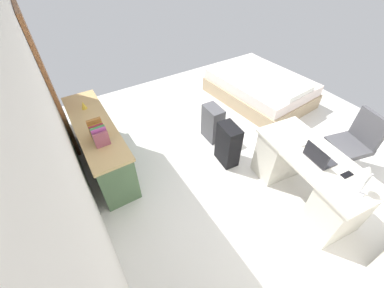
{
  "coord_description": "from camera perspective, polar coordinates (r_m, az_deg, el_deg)",
  "views": [
    {
      "loc": [
        -2.05,
        2.14,
        2.77
      ],
      "look_at": [
        -0.06,
        0.91,
        0.6
      ],
      "focal_mm": 23.01,
      "sensor_mm": 36.0,
      "label": 1
    }
  ],
  "objects": [
    {
      "name": "door_wooden",
      "position": [
        4.09,
        -30.0,
        11.71
      ],
      "size": [
        0.88,
        0.05,
        2.04
      ],
      "primitive_type": "cube",
      "color": "brown",
      "rests_on": "ground_plane"
    },
    {
      "name": "suitcase_spare_grey",
      "position": [
        4.03,
        4.79,
        4.83
      ],
      "size": [
        0.37,
        0.23,
        0.6
      ],
      "primitive_type": "cube",
      "rotation": [
        0.0,
        0.0,
        -0.03
      ],
      "color": "#4C4C51",
      "rests_on": "ground_plane"
    },
    {
      "name": "suitcase_black",
      "position": [
        3.62,
        8.34,
        -0.13
      ],
      "size": [
        0.38,
        0.25,
        0.66
      ],
      "primitive_type": "cube",
      "rotation": [
        0.0,
        0.0,
        -0.09
      ],
      "color": "black",
      "rests_on": "ground_plane"
    },
    {
      "name": "computer_mouse",
      "position": [
        3.26,
        24.42,
        0.03
      ],
      "size": [
        0.07,
        0.11,
        0.03
      ],
      "primitive_type": "ellipsoid",
      "rotation": [
        0.0,
        0.0,
        -0.12
      ],
      "color": "white",
      "rests_on": "desk"
    },
    {
      "name": "cell_phone_near_laptop",
      "position": [
        3.13,
        32.26,
        -6.04
      ],
      "size": [
        0.08,
        0.14,
        0.01
      ],
      "primitive_type": "cube",
      "rotation": [
        0.0,
        0.0,
        -0.11
      ],
      "color": "black",
      "rests_on": "desk"
    },
    {
      "name": "desk",
      "position": [
        3.41,
        25.08,
        -6.89
      ],
      "size": [
        1.51,
        0.83,
        0.74
      ],
      "color": "silver",
      "rests_on": "ground_plane"
    },
    {
      "name": "laptop",
      "position": [
        3.11,
        27.22,
        -2.67
      ],
      "size": [
        0.33,
        0.26,
        0.21
      ],
      "color": "#333338",
      "rests_on": "desk"
    },
    {
      "name": "book_row",
      "position": [
        3.18,
        -20.91,
        2.54
      ],
      "size": [
        0.31,
        0.17,
        0.24
      ],
      "color": "#974C5E",
      "rests_on": "credenza"
    },
    {
      "name": "desk_lamp",
      "position": [
        2.85,
        35.43,
        -5.61
      ],
      "size": [
        0.16,
        0.11,
        0.34
      ],
      "color": "silver",
      "rests_on": "desk"
    },
    {
      "name": "office_chair",
      "position": [
        4.06,
        32.87,
        -0.59
      ],
      "size": [
        0.56,
        0.56,
        0.94
      ],
      "color": "black",
      "rests_on": "ground_plane"
    },
    {
      "name": "figurine_small",
      "position": [
        3.86,
        -23.85,
        8.22
      ],
      "size": [
        0.08,
        0.08,
        0.11
      ],
      "primitive_type": "cone",
      "color": "gold",
      "rests_on": "credenza"
    },
    {
      "name": "ground_plane",
      "position": [
        4.05,
        10.63,
        -1.16
      ],
      "size": [
        5.59,
        5.59,
        0.0
      ],
      "primitive_type": "plane",
      "color": "silver"
    },
    {
      "name": "bed",
      "position": [
        5.24,
        15.5,
        12.38
      ],
      "size": [
        2.01,
        1.55,
        0.58
      ],
      "color": "tan",
      "rests_on": "ground_plane"
    },
    {
      "name": "credenza",
      "position": [
        3.75,
        -20.55,
        -0.11
      ],
      "size": [
        1.8,
        0.48,
        0.74
      ],
      "color": "#4C6B47",
      "rests_on": "ground_plane"
    },
    {
      "name": "wall_back",
      "position": [
        2.45,
        -29.51,
        3.55
      ],
      "size": [
        4.4,
        0.1,
        2.87
      ],
      "primitive_type": "cube",
      "color": "silver",
      "rests_on": "ground_plane"
    }
  ]
}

